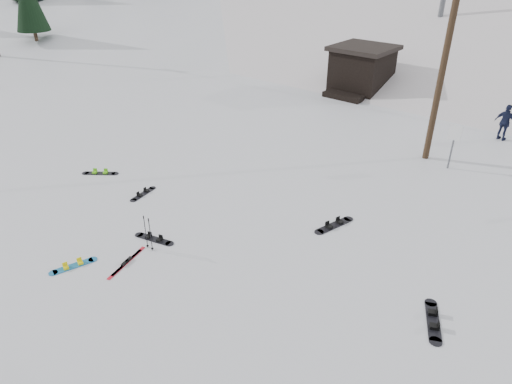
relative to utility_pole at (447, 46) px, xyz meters
The scene contains 15 objects.
ground 14.90m from the utility_pole, 98.13° to the right, with size 200.00×200.00×0.00m, color white.
ridge_left 53.35m from the utility_pole, 138.18° to the left, with size 34.00×85.00×38.00m, color white.
treeline_left 44.65m from the utility_pole, 144.16° to the left, with size 20.00×64.00×10.00m, color black, non-canonical shape.
utility_pole is the anchor object (origin of this frame).
trail_sign 3.60m from the utility_pole, 21.04° to the right, with size 0.50×0.09×1.85m.
lift_hut 10.40m from the utility_pole, 135.24° to the left, with size 3.40×4.10×2.75m.
hero_snowboard 15.30m from the utility_pole, 109.25° to the right, with size 0.56×1.32×0.10m.
hero_skis 14.02m from the utility_pole, 106.57° to the right, with size 0.57×1.61×0.09m.
ski_poles 13.06m from the utility_pole, 107.87° to the right, with size 0.31×0.08×1.13m.
board_scatter_a 12.99m from the utility_pole, 109.74° to the right, with size 1.38×0.56×0.10m.
board_scatter_b 12.76m from the utility_pole, 124.35° to the right, with size 0.45×1.28×0.09m.
board_scatter_c 14.38m from the utility_pole, 133.64° to the right, with size 1.22×1.01×0.10m.
board_scatter_d 11.09m from the utility_pole, 67.06° to the right, with size 0.89×1.50×0.11m.
board_scatter_f 8.51m from the utility_pole, 91.58° to the right, with size 0.63×1.60×0.11m.
skier_navy 6.04m from the utility_pole, 65.75° to the left, with size 0.99×0.41×1.69m, color #151A36.
Camera 1 is at (7.88, -4.37, 8.18)m, focal length 32.00 mm.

